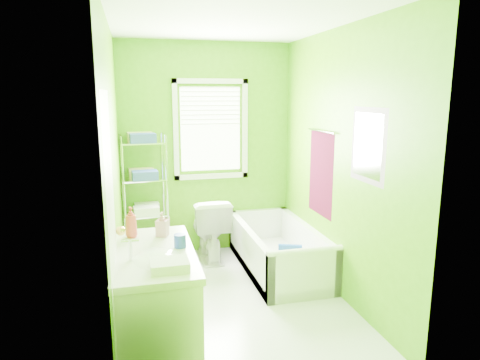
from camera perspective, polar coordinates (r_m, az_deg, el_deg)
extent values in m
plane|color=silver|center=(4.34, -0.83, -15.72)|extent=(2.90, 2.90, 0.00)
cube|color=#468D06|center=(5.33, -4.45, 4.05)|extent=(2.10, 0.04, 2.60)
cube|color=#468D06|center=(2.56, 6.55, -3.95)|extent=(2.10, 0.04, 2.60)
cube|color=#468D06|center=(3.82, -16.39, 0.75)|extent=(0.04, 2.90, 2.60)
cube|color=#468D06|center=(4.28, 12.94, 2.01)|extent=(0.04, 2.90, 2.60)
cube|color=white|center=(3.91, -0.94, 20.56)|extent=(2.10, 2.90, 0.04)
cube|color=white|center=(5.30, -3.94, 6.74)|extent=(0.74, 0.01, 1.01)
cube|color=white|center=(5.36, -3.82, 0.53)|extent=(0.92, 0.05, 0.06)
cube|color=white|center=(5.27, -3.99, 13.02)|extent=(0.92, 0.05, 0.06)
cube|color=white|center=(5.22, -8.58, 6.57)|extent=(0.06, 0.05, 1.22)
cube|color=white|center=(5.37, 0.65, 6.83)|extent=(0.06, 0.05, 1.22)
cube|color=white|center=(5.26, -3.93, 9.87)|extent=(0.72, 0.02, 0.50)
cube|color=white|center=(2.93, -16.52, -8.52)|extent=(0.02, 0.80, 2.00)
sphere|color=gold|center=(3.24, -15.63, -6.55)|extent=(0.07, 0.07, 0.07)
cube|color=#460820|center=(4.61, 10.74, 0.86)|extent=(0.02, 0.58, 0.90)
cylinder|color=silver|center=(4.54, 10.77, 6.44)|extent=(0.02, 0.62, 0.02)
cube|color=#CC5972|center=(3.76, 16.73, 4.41)|extent=(0.02, 0.54, 0.64)
cube|color=white|center=(3.76, 16.62, 4.41)|extent=(0.01, 0.44, 0.54)
cube|color=white|center=(5.03, 5.03, -11.11)|extent=(0.77, 1.65, 0.11)
cube|color=white|center=(4.86, 1.17, -9.44)|extent=(0.08, 1.65, 0.49)
cube|color=white|center=(5.08, 8.81, -8.66)|extent=(0.08, 1.65, 0.49)
cube|color=white|center=(4.28, 8.58, -12.56)|extent=(0.77, 0.08, 0.49)
cube|color=white|center=(5.67, 2.47, -6.40)|extent=(0.77, 0.08, 0.49)
cylinder|color=white|center=(4.19, 8.68, -9.46)|extent=(0.77, 0.08, 0.08)
cylinder|color=blue|center=(4.66, 6.65, -11.88)|extent=(0.36, 0.36, 0.06)
cylinder|color=yellow|center=(4.64, 6.67, -11.21)|extent=(0.34, 0.34, 0.05)
cube|color=blue|center=(4.74, 6.68, -9.92)|extent=(0.25, 0.13, 0.23)
imported|color=white|center=(5.22, -4.12, -6.39)|extent=(0.43, 0.76, 0.77)
cube|color=white|center=(3.40, -11.13, -16.39)|extent=(0.55, 1.10, 0.80)
cube|color=silver|center=(3.23, -11.42, -9.66)|extent=(0.58, 1.13, 0.05)
ellipsoid|color=white|center=(3.09, -10.90, -10.71)|extent=(0.38, 0.50, 0.13)
cylinder|color=silver|center=(3.05, -14.40, -9.14)|extent=(0.03, 0.03, 0.16)
cylinder|color=silver|center=(3.03, -14.47, -7.90)|extent=(0.12, 0.02, 0.02)
imported|color=#D3413E|center=(3.52, -14.33, -5.47)|extent=(0.12, 0.12, 0.25)
imported|color=#C37E8F|center=(3.50, -10.34, -5.80)|extent=(0.12, 0.12, 0.20)
cylinder|color=#1935A8|center=(3.24, -8.00, -8.03)|extent=(0.09, 0.09, 0.10)
cube|color=silver|center=(2.87, -9.37, -11.13)|extent=(0.25, 0.20, 0.06)
cylinder|color=silver|center=(5.02, -15.11, -3.03)|extent=(0.02, 0.02, 1.52)
cylinder|color=silver|center=(5.30, -15.32, -2.28)|extent=(0.02, 0.02, 1.52)
cylinder|color=silver|center=(5.07, -9.65, -2.66)|extent=(0.02, 0.02, 1.52)
cylinder|color=silver|center=(5.35, -10.15, -1.93)|extent=(0.02, 0.02, 1.52)
cube|color=silver|center=(5.36, -12.27, -8.90)|extent=(0.53, 0.35, 0.02)
cube|color=silver|center=(5.23, -12.46, -4.49)|extent=(0.53, 0.35, 0.02)
cube|color=silver|center=(5.13, -12.67, 0.11)|extent=(0.53, 0.35, 0.02)
cube|color=silver|center=(5.07, -12.88, 4.87)|extent=(0.53, 0.35, 0.02)
cube|color=#2E4CA9|center=(4.96, -12.82, 5.46)|extent=(0.30, 0.21, 0.10)
cube|color=beige|center=(5.17, -13.23, 5.66)|extent=(0.30, 0.21, 0.10)
cube|color=#2E4CA9|center=(5.02, -12.56, 0.60)|extent=(0.30, 0.21, 0.10)
cube|color=beige|center=(5.23, -13.04, 0.99)|extent=(0.30, 0.21, 0.10)
cube|color=silver|center=(5.14, -12.39, -4.06)|extent=(0.30, 0.21, 0.10)
cube|color=silver|center=(5.33, -12.34, -3.49)|extent=(0.30, 0.21, 0.10)
cube|color=pink|center=(5.33, -9.64, -6.99)|extent=(0.05, 0.27, 0.48)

